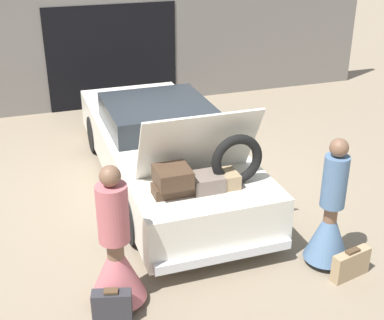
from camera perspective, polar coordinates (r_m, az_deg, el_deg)
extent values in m
plane|color=#7F705B|center=(8.61, -2.99, -2.29)|extent=(40.00, 40.00, 0.00)
cube|color=slate|center=(11.78, -8.61, 12.31)|extent=(12.00, 0.12, 2.80)
cube|color=black|center=(11.78, -8.44, 10.81)|extent=(2.80, 0.02, 2.20)
cube|color=silver|center=(8.39, -3.07, 0.83)|extent=(1.81, 5.06, 0.67)
cube|color=#1E2328|center=(8.46, -3.72, 4.89)|extent=(1.59, 1.62, 0.39)
cylinder|color=black|center=(9.73, -10.34, 2.73)|extent=(0.18, 0.64, 0.64)
cylinder|color=black|center=(10.07, -0.95, 3.94)|extent=(0.18, 0.64, 0.64)
cylinder|color=black|center=(7.00, -6.17, -6.38)|extent=(0.18, 0.64, 0.64)
cylinder|color=black|center=(7.47, 6.39, -4.22)|extent=(0.18, 0.64, 0.64)
cube|color=silver|center=(6.38, 3.47, -10.14)|extent=(1.72, 0.10, 0.12)
cube|color=silver|center=(6.63, 0.69, 1.65)|extent=(1.53, 0.52, 0.95)
cube|color=#473323|center=(6.43, -2.05, -3.13)|extent=(0.49, 0.27, 0.14)
cube|color=#9E8460|center=(6.58, 2.58, -2.21)|extent=(0.54, 0.34, 0.19)
cube|color=#473323|center=(6.35, -2.07, -1.75)|extent=(0.41, 0.42, 0.21)
cube|color=#75665B|center=(6.54, 1.54, -2.34)|extent=(0.38, 0.37, 0.19)
torus|color=black|center=(6.57, 4.83, 0.02)|extent=(0.67, 0.12, 0.67)
cylinder|color=brown|center=(5.97, -8.01, -11.70)|extent=(0.18, 0.18, 0.81)
cone|color=#B25B60|center=(5.95, -8.03, -11.39)|extent=(0.63, 0.63, 0.73)
cylinder|color=#B25B60|center=(5.57, -8.45, -5.68)|extent=(0.33, 0.33, 0.64)
sphere|color=brown|center=(5.36, -8.74, -1.70)|extent=(0.22, 0.22, 0.22)
cylinder|color=brown|center=(6.72, 14.31, -7.71)|extent=(0.16, 0.16, 0.80)
cone|color=slate|center=(6.70, 14.34, -7.42)|extent=(0.55, 0.55, 0.72)
cylinder|color=slate|center=(6.37, 14.99, -2.24)|extent=(0.29, 0.29, 0.64)
sphere|color=brown|center=(6.19, 15.42, 1.27)|extent=(0.22, 0.22, 0.22)
cube|color=#2D2D33|center=(5.87, -8.51, -15.22)|extent=(0.44, 0.26, 0.37)
cube|color=#4C3823|center=(5.74, -8.64, -13.66)|extent=(0.16, 0.13, 0.02)
cube|color=#9E8460|center=(6.68, 16.57, -10.62)|extent=(0.53, 0.24, 0.35)
cube|color=#4C3823|center=(6.57, 16.78, -9.24)|extent=(0.19, 0.11, 0.02)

